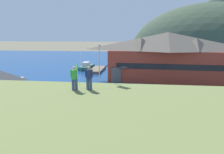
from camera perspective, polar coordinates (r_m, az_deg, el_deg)
name	(u,v)px	position (r m, az deg, el deg)	size (l,w,h in m)	color
ground_plane	(92,117)	(25.21, -5.63, -11.00)	(600.00, 600.00, 0.00)	#66604C
parking_lot_pad	(99,103)	(29.78, -3.51, -7.29)	(40.00, 20.00, 0.10)	gray
bay_water	(124,60)	(83.43, 3.44, 4.80)	(360.00, 84.00, 0.03)	navy
far_hill_west_ridge	(210,51)	(144.55, 25.43, 6.51)	(98.33, 74.25, 58.25)	#3D4C38
harbor_lodge	(167,55)	(45.39, 14.95, 5.78)	(25.91, 10.64, 10.26)	brown
storage_shed_waterside	(123,70)	(43.98, 3.10, 1.92)	(6.48, 5.35, 4.54)	#474C56
wharf_dock	(97,70)	(56.97, -4.05, 2.05)	(3.20, 10.25, 0.70)	#70604C
moored_boat_wharfside	(87,67)	(59.94, -6.99, 2.82)	(3.17, 7.81, 2.16)	#23564C
parked_car_lone_by_shed	(121,93)	(31.06, 2.47, -4.52)	(4.26, 2.18, 1.82)	#9EA3A8
parked_car_back_row_right	(56,109)	(25.63, -15.19, -8.43)	(4.21, 2.08, 1.82)	slate
parked_car_front_row_silver	(88,91)	(32.47, -6.65, -3.89)	(4.29, 2.23, 1.82)	red
parked_car_back_row_left	(42,92)	(33.76, -18.68, -3.83)	(4.21, 2.08, 1.82)	slate
parked_car_mid_row_near	(216,110)	(27.29, 26.65, -8.04)	(4.21, 2.08, 1.82)	silver
parked_car_front_row_end	(165,98)	(29.61, 14.35, -5.69)	(4.30, 2.26, 1.82)	slate
parking_light_pole	(99,66)	(34.21, -3.51, 3.03)	(0.24, 0.78, 7.93)	#ADADB2
person_kite_flyer	(74,77)	(14.99, -10.32, -0.05)	(0.52, 0.70, 1.86)	#384770
person_companion	(89,77)	(14.98, -6.36, -0.01)	(0.55, 0.40, 1.74)	#384770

